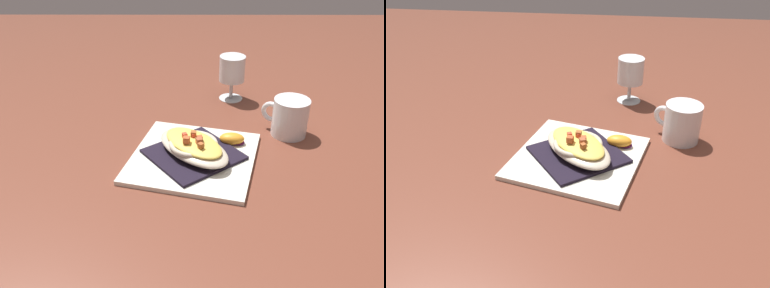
{
  "view_description": "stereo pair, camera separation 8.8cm",
  "coord_description": "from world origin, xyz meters",
  "views": [
    {
      "loc": [
        0.76,
        0.0,
        0.5
      ],
      "look_at": [
        0.0,
        0.0,
        0.04
      ],
      "focal_mm": 38.11,
      "sensor_mm": 36.0,
      "label": 1
    },
    {
      "loc": [
        0.75,
        0.09,
        0.5
      ],
      "look_at": [
        0.0,
        0.0,
        0.04
      ],
      "focal_mm": 38.11,
      "sensor_mm": 36.0,
      "label": 2
    }
  ],
  "objects": [
    {
      "name": "gratin_dish",
      "position": [
        0.0,
        0.0,
        0.04
      ],
      "size": [
        0.21,
        0.2,
        0.05
      ],
      "color": "beige",
      "rests_on": "folded_napkin"
    },
    {
      "name": "folded_napkin",
      "position": [
        0.0,
        0.0,
        0.01
      ],
      "size": [
        0.24,
        0.24,
        0.01
      ],
      "primitive_type": "cube",
      "rotation": [
        0.0,
        0.0,
        0.65
      ],
      "color": "black",
      "rests_on": "square_plate"
    },
    {
      "name": "ground_plane",
      "position": [
        0.0,
        0.0,
        0.0
      ],
      "size": [
        2.6,
        2.6,
        0.0
      ],
      "primitive_type": "plane",
      "color": "brown"
    },
    {
      "name": "orange_garnish",
      "position": [
        -0.05,
        0.09,
        0.02
      ],
      "size": [
        0.06,
        0.07,
        0.03
      ],
      "color": "#5A1C5A",
      "rests_on": "square_plate"
    },
    {
      "name": "coffee_mug",
      "position": [
        -0.12,
        0.23,
        0.04
      ],
      "size": [
        0.09,
        0.11,
        0.09
      ],
      "color": "white",
      "rests_on": "ground_plane"
    },
    {
      "name": "square_plate",
      "position": [
        0.0,
        0.0,
        0.01
      ],
      "size": [
        0.32,
        0.32,
        0.01
      ],
      "primitive_type": "cube",
      "rotation": [
        0.0,
        0.0,
        -0.25
      ],
      "color": "white",
      "rests_on": "ground_plane"
    },
    {
      "name": "stemmed_glass",
      "position": [
        -0.32,
        0.11,
        0.08
      ],
      "size": [
        0.07,
        0.07,
        0.13
      ],
      "color": "white",
      "rests_on": "ground_plane"
    }
  ]
}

